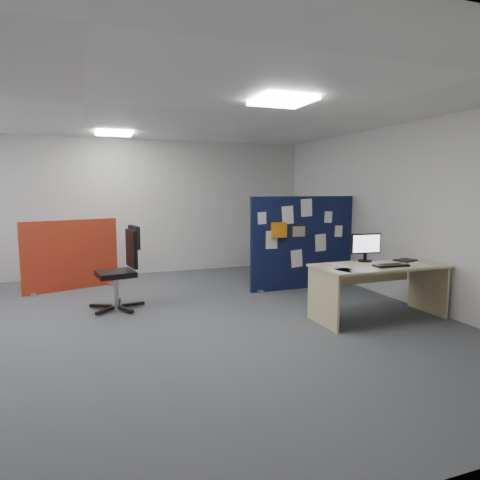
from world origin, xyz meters
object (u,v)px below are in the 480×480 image
object	(u,v)px
monitor_main	(365,246)
red_divider	(71,256)
office_chair	(124,263)
navy_divider	(302,243)
main_desk	(377,277)

from	to	relation	value
monitor_main	red_divider	distance (m)	4.83
office_chair	red_divider	bearing A→B (deg)	107.31
navy_divider	red_divider	world-z (taller)	navy_divider
main_desk	monitor_main	size ratio (longest dim) A/B	3.96
red_divider	office_chair	bearing A→B (deg)	-81.41
red_divider	office_chair	xyz separation A→B (m)	(0.73, -1.51, 0.08)
navy_divider	monitor_main	world-z (taller)	navy_divider
main_desk	office_chair	distance (m)	3.53
navy_divider	office_chair	bearing A→B (deg)	-175.72
main_desk	office_chair	size ratio (longest dim) A/B	1.49
main_desk	red_divider	distance (m)	4.98
main_desk	monitor_main	bearing A→B (deg)	96.13
office_chair	monitor_main	bearing A→B (deg)	-32.97
red_divider	office_chair	size ratio (longest dim) A/B	1.31
monitor_main	office_chair	world-z (taller)	office_chair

